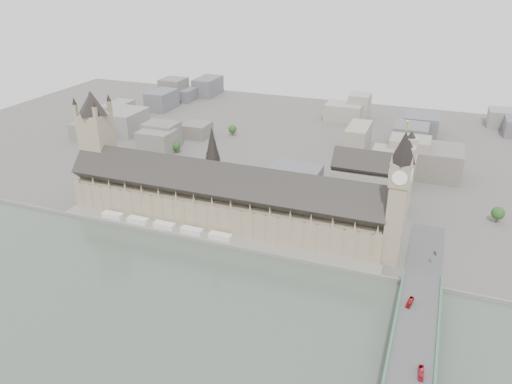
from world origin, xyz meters
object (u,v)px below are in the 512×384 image
(elizabeth_tower, at_px, (399,190))
(westminster_abbey, at_px, (373,181))
(westminster_bridge, at_px, (412,353))
(red_bus_south, at_px, (421,373))
(car_approach, at_px, (435,253))
(palace_of_westminster, at_px, (222,199))
(red_bus_north, at_px, (410,302))
(victoria_tower, at_px, (97,141))

(elizabeth_tower, distance_m, westminster_abbey, 96.91)
(westminster_bridge, height_order, red_bus_south, red_bus_south)
(westminster_bridge, bearing_deg, car_approach, 86.47)
(elizabeth_tower, bearing_deg, palace_of_westminster, 175.15)
(westminster_bridge, distance_m, westminster_abbey, 190.56)
(red_bus_north, bearing_deg, victoria_tower, 174.30)
(victoria_tower, distance_m, red_bus_north, 292.33)
(red_bus_south, bearing_deg, palace_of_westminster, 139.34)
(palace_of_westminster, relative_size, car_approach, 56.46)
(red_bus_south, distance_m, car_approach, 122.02)
(victoria_tower, bearing_deg, car_approach, -2.37)
(westminster_bridge, distance_m, red_bus_south, 22.12)
(red_bus_north, xyz_separation_m, car_approach, (11.64, 65.01, -0.75))
(victoria_tower, xyz_separation_m, red_bus_north, (278.62, -77.02, -43.52))
(westminster_abbey, xyz_separation_m, car_approach, (57.34, -81.00, -14.15))
(palace_of_westminster, xyz_separation_m, victoria_tower, (-122.00, 6.30, 32.50))
(victoria_tower, bearing_deg, westminster_abbey, 16.50)
(victoria_tower, bearing_deg, palace_of_westminster, -2.96)
(westminster_abbey, distance_m, red_bus_south, 211.07)
(westminster_abbey, relative_size, red_bus_north, 6.61)
(westminster_abbey, bearing_deg, elizabeth_tower, -72.71)
(palace_of_westminster, relative_size, westminster_abbey, 3.90)
(victoria_tower, distance_m, car_approach, 293.87)
(westminster_bridge, bearing_deg, palace_of_westminster, 146.51)
(palace_of_westminster, xyz_separation_m, westminster_bridge, (162.00, -107.20, -17.58))
(red_bus_north, bearing_deg, westminster_abbey, 117.13)
(elizabeth_tower, xyz_separation_m, victoria_tower, (-260.00, 18.00, -2.88))
(westminster_abbey, distance_m, car_approach, 100.25)
(victoria_tower, xyz_separation_m, westminster_abbey, (232.92, 69.00, -30.12))
(red_bus_south, bearing_deg, red_bus_north, 97.14)
(elizabeth_tower, height_order, westminster_bridge, elizabeth_tower)
(victoria_tower, xyz_separation_m, westminster_bridge, (284.00, -113.50, -50.08))
(elizabeth_tower, bearing_deg, victoria_tower, 176.04)
(palace_of_westminster, bearing_deg, westminster_bridge, -33.49)
(westminster_bridge, distance_m, car_approach, 101.86)
(red_bus_north, height_order, car_approach, red_bus_north)
(elizabeth_tower, distance_m, westminster_bridge, 111.81)
(elizabeth_tower, height_order, car_approach, elizabeth_tower)
(car_approach, bearing_deg, victoria_tower, 167.54)
(elizabeth_tower, relative_size, westminster_bridge, 0.33)
(palace_of_westminster, distance_m, elizabeth_tower, 142.94)
(elizabeth_tower, bearing_deg, westminster_abbey, 107.29)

